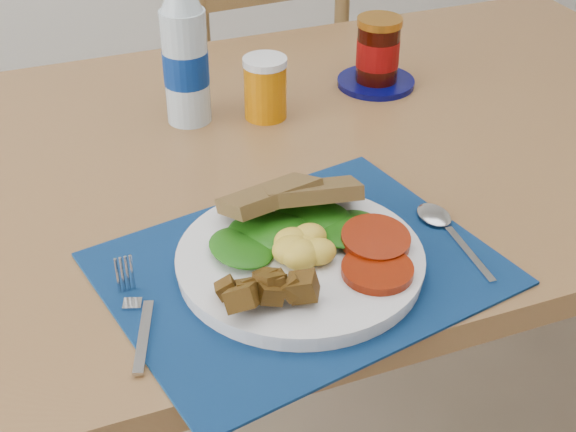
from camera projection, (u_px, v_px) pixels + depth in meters
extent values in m
cube|color=brown|center=(341.00, 147.00, 1.27)|extent=(1.40, 0.90, 0.04)
cylinder|color=brown|center=(506.00, 162.00, 1.97)|extent=(0.06, 0.06, 0.71)
cube|color=brown|center=(250.00, 131.00, 2.02)|extent=(0.40, 0.39, 0.04)
cylinder|color=brown|center=(284.00, 161.00, 2.31)|extent=(0.03, 0.03, 0.38)
cylinder|color=brown|center=(176.00, 185.00, 2.20)|extent=(0.03, 0.03, 0.38)
cylinder|color=brown|center=(332.00, 215.00, 2.08)|extent=(0.03, 0.03, 0.38)
cylinder|color=brown|center=(214.00, 246.00, 1.97)|extent=(0.03, 0.03, 0.38)
cube|color=black|center=(300.00, 268.00, 0.97)|extent=(0.51, 0.43, 0.00)
cylinder|color=silver|center=(300.00, 261.00, 0.97)|extent=(0.30, 0.30, 0.02)
ellipsoid|color=gold|center=(306.00, 245.00, 0.95)|extent=(0.07, 0.06, 0.03)
cylinder|color=#9C2105|center=(376.00, 257.00, 0.95)|extent=(0.08, 0.08, 0.01)
ellipsoid|color=#0D3807|center=(295.00, 229.00, 0.99)|extent=(0.16, 0.10, 0.01)
cube|color=olive|center=(291.00, 194.00, 1.02)|extent=(0.13, 0.08, 0.04)
cube|color=#B2B5BA|center=(144.00, 336.00, 0.87)|extent=(0.05, 0.11, 0.00)
cube|color=#B2B5BA|center=(129.00, 294.00, 0.93)|extent=(0.04, 0.06, 0.00)
cube|color=#B2B5BA|center=(470.00, 254.00, 0.99)|extent=(0.02, 0.12, 0.00)
ellipsoid|color=#B2B5BA|center=(434.00, 216.00, 1.06)|extent=(0.04, 0.06, 0.01)
cylinder|color=#ADBFCC|center=(186.00, 67.00, 1.25)|extent=(0.07, 0.07, 0.18)
cylinder|color=navy|center=(186.00, 67.00, 1.25)|extent=(0.07, 0.07, 0.05)
cylinder|color=#BF6905|center=(265.00, 90.00, 1.29)|extent=(0.07, 0.07, 0.10)
cylinder|color=#040648|center=(376.00, 82.00, 1.41)|extent=(0.14, 0.14, 0.01)
cylinder|color=black|center=(378.00, 53.00, 1.38)|extent=(0.07, 0.07, 0.10)
cylinder|color=maroon|center=(378.00, 53.00, 1.38)|extent=(0.07, 0.07, 0.05)
cylinder|color=#B36E1D|center=(380.00, 22.00, 1.35)|extent=(0.08, 0.08, 0.01)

